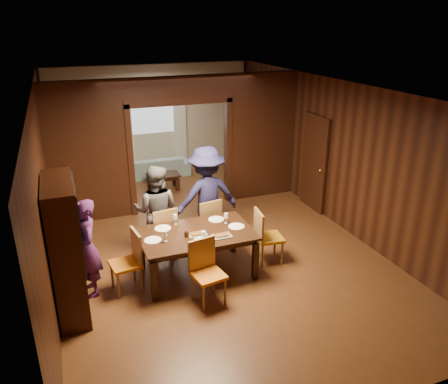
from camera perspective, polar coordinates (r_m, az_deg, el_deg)
name	(u,v)px	position (r m, az deg, el deg)	size (l,w,h in m)	color
floor	(205,236)	(8.63, -2.48, -5.79)	(9.00, 9.00, 0.00)	#542F17
ceiling	(202,86)	(7.74, -2.83, 13.64)	(5.50, 9.00, 0.02)	silver
room_walls	(177,139)	(9.79, -6.17, 6.92)	(5.52, 9.01, 2.90)	black
person_purple	(88,248)	(6.91, -17.40, -7.05)	(0.56, 0.37, 1.54)	#4B1E59
person_grey	(156,211)	(7.77, -8.82, -2.44)	(0.81, 0.63, 1.67)	#514F56
person_navy	(207,196)	(8.02, -2.29, -0.59)	(1.22, 0.70, 1.89)	#1A193F
sofa	(155,167)	(11.95, -8.99, 3.30)	(1.83, 0.71, 0.53)	#93B9C0
serving_bowl	(204,228)	(7.16, -2.62, -4.68)	(0.32, 0.32, 0.08)	black
dining_table	(197,253)	(7.28, -3.53, -7.96)	(1.83, 1.14, 0.76)	black
coffee_table	(163,182)	(10.97, -7.92, 1.31)	(0.80, 0.50, 0.40)	black
chair_left	(125,262)	(6.98, -12.79, -8.95)	(0.44, 0.44, 0.97)	#C46712
chair_right	(269,236)	(7.62, 5.94, -5.73)	(0.44, 0.44, 0.97)	#C07612
chair_far_l	(162,231)	(7.81, -8.05, -5.11)	(0.44, 0.44, 0.97)	orange
chair_far_r	(206,222)	(8.08, -2.40, -3.96)	(0.44, 0.44, 0.97)	red
chair_near	(208,273)	(6.55, -2.04, -10.57)	(0.44, 0.44, 0.97)	orange
hutch	(66,249)	(6.50, -19.92, -6.98)	(0.40, 1.20, 2.00)	black
door_right	(314,163)	(9.75, 11.71, 3.73)	(0.06, 0.90, 2.10)	black
window_far	(152,109)	(12.18, -9.40, 10.60)	(1.20, 0.03, 1.30)	silver
curtain_left	(126,128)	(12.11, -12.73, 8.12)	(0.35, 0.06, 2.40)	white
curtain_right	(180,124)	(12.40, -5.81, 8.85)	(0.35, 0.06, 2.40)	white
plate_left	(153,240)	(6.93, -9.28, -6.23)	(0.27, 0.27, 0.01)	white
plate_far_l	(163,228)	(7.28, -8.01, -4.73)	(0.27, 0.27, 0.01)	white
plate_far_r	(216,219)	(7.52, -1.05, -3.59)	(0.27, 0.27, 0.01)	silver
plate_right	(236,226)	(7.28, 1.63, -4.52)	(0.27, 0.27, 0.01)	white
plate_near	(202,241)	(6.84, -2.86, -6.35)	(0.27, 0.27, 0.01)	white
platter_a	(197,234)	(7.02, -3.51, -5.48)	(0.30, 0.20, 0.04)	gray
platter_b	(222,235)	(6.96, -0.27, -5.70)	(0.30, 0.20, 0.04)	gray
wineglass_left	(165,236)	(6.83, -7.70, -5.78)	(0.08, 0.08, 0.18)	white
wineglass_far	(175,219)	(7.37, -6.38, -3.58)	(0.08, 0.08, 0.18)	silver
wineglass_right	(226,218)	(7.37, 0.28, -3.44)	(0.08, 0.08, 0.18)	silver
tumbler	(203,235)	(6.85, -2.70, -5.69)	(0.07, 0.07, 0.14)	silver
condiment_jar	(187,233)	(6.97, -4.90, -5.39)	(0.08, 0.08, 0.11)	#4A2111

